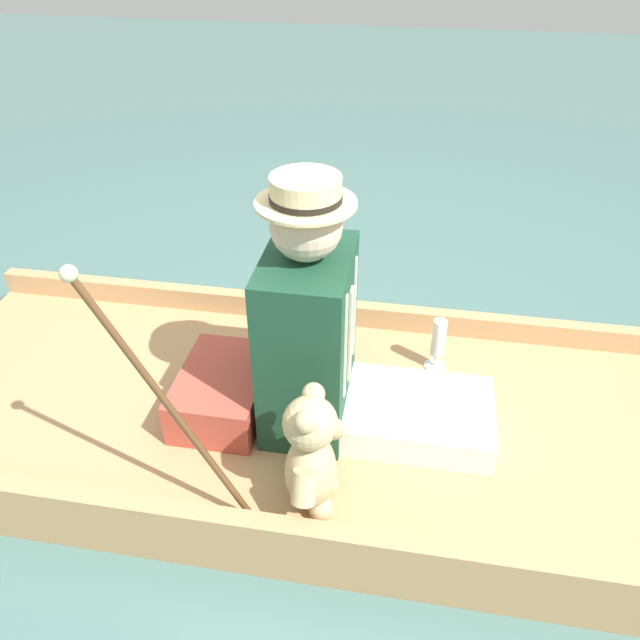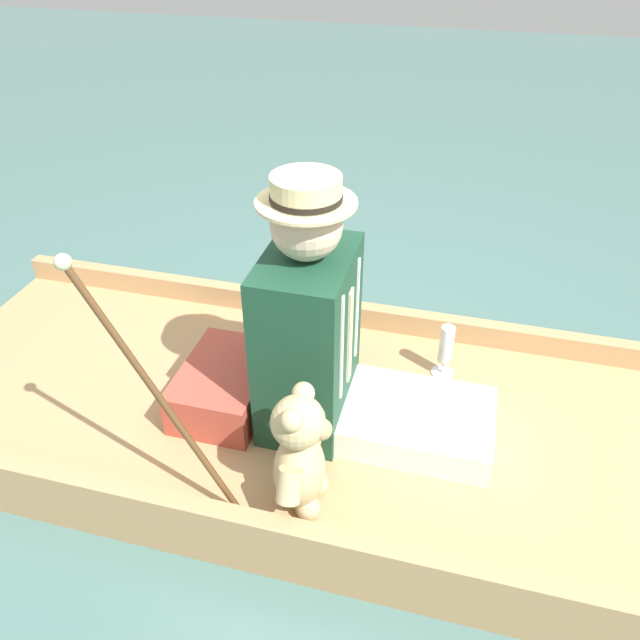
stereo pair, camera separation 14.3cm
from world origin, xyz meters
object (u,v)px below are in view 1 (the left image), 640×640
object	(u,v)px
seated_person	(330,342)
teddy_bear	(312,456)
wine_glass	(438,341)
walking_cane	(155,388)

from	to	relation	value
seated_person	teddy_bear	size ratio (longest dim) A/B	2.09
seated_person	teddy_bear	xyz separation A→B (m)	(0.38, 0.01, -0.13)
wine_glass	walking_cane	world-z (taller)	walking_cane
walking_cane	teddy_bear	bearing A→B (deg)	103.52
teddy_bear	wine_glass	world-z (taller)	teddy_bear
seated_person	wine_glass	world-z (taller)	seated_person
walking_cane	wine_glass	bearing A→B (deg)	137.38
seated_person	walking_cane	distance (m)	0.63
seated_person	wine_glass	xyz separation A→B (m)	(-0.35, 0.37, -0.21)
wine_glass	teddy_bear	bearing A→B (deg)	-26.40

